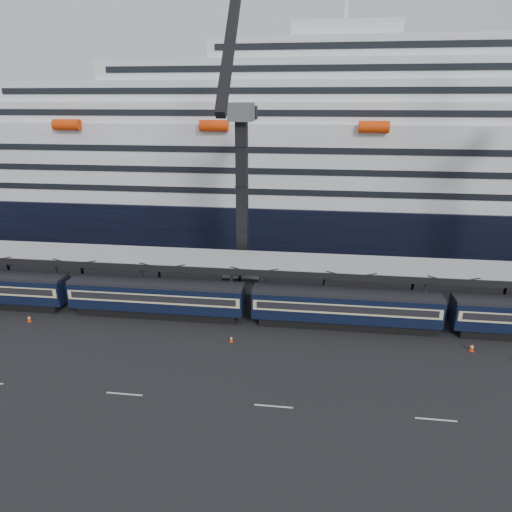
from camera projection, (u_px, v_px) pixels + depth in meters
name	position (u px, v px, depth m)	size (l,w,h in m)	color
ground	(450.00, 389.00, 37.04)	(260.00, 260.00, 0.00)	black
train	(378.00, 309.00, 46.27)	(133.05, 3.00, 4.05)	black
canopy	(421.00, 269.00, 48.46)	(130.00, 6.25, 5.53)	#9A9DA2
cruise_ship	(379.00, 162.00, 76.29)	(214.09, 28.84, 34.00)	black
crane_dark_near	(242.00, 194.00, 53.03)	(4.50, 17.75, 35.08)	#494C51
traffic_cone_b	(29.00, 318.00, 48.22)	(0.40, 0.40, 0.80)	#F33A07
traffic_cone_c	(231.00, 339.00, 44.22)	(0.34, 0.34, 0.68)	#F33A07
traffic_cone_e	(472.00, 347.00, 42.58)	(0.42, 0.42, 0.84)	#F33A07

